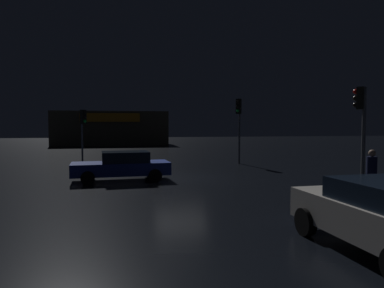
# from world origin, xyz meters

# --- Properties ---
(ground_plane) EXTENTS (120.00, 120.00, 0.00)m
(ground_plane) POSITION_xyz_m (0.00, 0.00, 0.00)
(ground_plane) COLOR black
(store_building) EXTENTS (14.85, 6.46, 4.45)m
(store_building) POSITION_xyz_m (-4.42, 31.98, 2.23)
(store_building) COLOR brown
(store_building) RESTS_ON ground
(traffic_signal_main) EXTENTS (0.41, 0.43, 3.62)m
(traffic_signal_main) POSITION_xyz_m (-5.30, 6.03, 2.73)
(traffic_signal_main) COLOR #595B60
(traffic_signal_main) RESTS_ON ground
(traffic_signal_opposite) EXTENTS (0.41, 0.43, 4.43)m
(traffic_signal_opposite) POSITION_xyz_m (4.95, 5.84, 3.20)
(traffic_signal_opposite) COLOR #595B60
(traffic_signal_opposite) RESTS_ON ground
(traffic_signal_cross_left) EXTENTS (0.43, 0.41, 4.13)m
(traffic_signal_cross_left) POSITION_xyz_m (6.31, -5.09, 2.93)
(traffic_signal_cross_left) COLOR #595B60
(traffic_signal_cross_left) RESTS_ON ground
(car_far) EXTENTS (4.66, 2.19, 1.39)m
(car_far) POSITION_xyz_m (-2.88, -0.34, 0.72)
(car_far) COLOR navy
(car_far) RESTS_ON ground
(pedestrian) EXTENTS (0.46, 0.46, 1.82)m
(pedestrian) POSITION_xyz_m (5.49, -6.83, 1.07)
(pedestrian) COLOR black
(pedestrian) RESTS_ON ground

